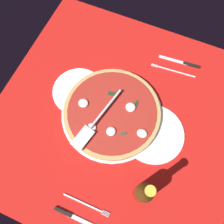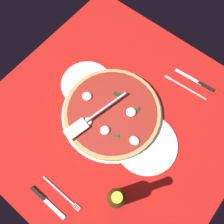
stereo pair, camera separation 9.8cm
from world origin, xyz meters
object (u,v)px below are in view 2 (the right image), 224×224
(pizza_server, at_px, (94,116))
(pizza, at_px, (112,112))
(place_setting_near, at_px, (191,85))
(beer_bottle, at_px, (116,198))
(dinner_plate_left, at_px, (146,144))
(place_setting_far, at_px, (53,196))
(dinner_plate_right, at_px, (87,84))

(pizza_server, bearing_deg, pizza, 162.65)
(place_setting_near, distance_m, beer_bottle, 0.59)
(dinner_plate_left, xyz_separation_m, beer_bottle, (-0.03, 0.24, 0.09))
(place_setting_near, height_order, beer_bottle, beer_bottle)
(place_setting_near, bearing_deg, pizza, 55.66)
(place_setting_far, relative_size, beer_bottle, 0.77)
(dinner_plate_right, relative_size, place_setting_near, 1.00)
(pizza, xyz_separation_m, pizza_server, (0.04, 0.07, 0.03))
(dinner_plate_right, height_order, place_setting_near, place_setting_near)
(dinner_plate_left, height_order, dinner_plate_right, same)
(place_setting_far, height_order, beer_bottle, beer_bottle)
(dinner_plate_left, height_order, place_setting_far, place_setting_far)
(place_setting_far, bearing_deg, beer_bottle, 37.12)
(dinner_plate_left, xyz_separation_m, pizza, (0.19, -0.01, 0.02))
(place_setting_far, bearing_deg, dinner_plate_left, 68.05)
(place_setting_far, bearing_deg, pizza_server, 102.88)
(pizza, bearing_deg, dinner_plate_right, -12.26)
(dinner_plate_right, height_order, pizza_server, pizza_server)
(pizza, bearing_deg, place_setting_far, 95.38)
(place_setting_far, xyz_separation_m, beer_bottle, (-0.19, -0.14, 0.09))
(dinner_plate_left, bearing_deg, dinner_plate_right, -8.26)
(dinner_plate_right, height_order, beer_bottle, beer_bottle)
(pizza, bearing_deg, dinner_plate_left, 175.54)
(dinner_plate_left, height_order, beer_bottle, beer_bottle)
(pizza, relative_size, place_setting_far, 2.09)
(beer_bottle, bearing_deg, place_setting_far, 37.31)
(dinner_plate_left, distance_m, pizza, 0.19)
(place_setting_near, relative_size, place_setting_far, 1.16)
(place_setting_near, xyz_separation_m, beer_bottle, (-0.04, 0.58, 0.09))
(dinner_plate_right, bearing_deg, place_setting_far, 116.24)
(dinner_plate_right, relative_size, beer_bottle, 0.90)
(dinner_plate_left, height_order, pizza, pizza)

